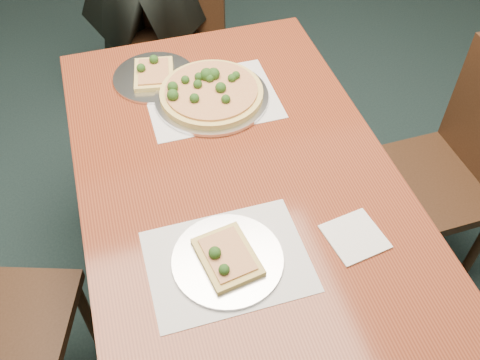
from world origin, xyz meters
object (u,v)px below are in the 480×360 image
object	(u,v)px
chair_far	(175,33)
slice_plate_far	(154,75)
dining_table	(240,200)
slice_plate_near	(227,259)
chair_right	(450,167)
pizza_pan	(211,93)

from	to	relation	value
chair_far	slice_plate_far	size ratio (longest dim) A/B	3.25
dining_table	slice_plate_near	bearing A→B (deg)	-113.25
chair_right	dining_table	bearing A→B (deg)	-87.55
chair_far	slice_plate_far	xyz separation A→B (m)	(-0.18, -0.61, 0.25)
chair_right	slice_plate_far	distance (m)	1.08
dining_table	slice_plate_far	bearing A→B (deg)	105.59
chair_far	slice_plate_far	distance (m)	0.68
dining_table	chair_right	bearing A→B (deg)	3.41
chair_far	slice_plate_near	xyz separation A→B (m)	(-0.14, -1.39, 0.25)
slice_plate_far	slice_plate_near	bearing A→B (deg)	-87.10
slice_plate_far	chair_far	bearing A→B (deg)	73.47
pizza_pan	slice_plate_far	xyz separation A→B (m)	(-0.16, 0.16, -0.01)
chair_far	chair_right	size ratio (longest dim) A/B	1.00
chair_far	chair_right	distance (m)	1.32
chair_right	pizza_pan	size ratio (longest dim) A/B	2.44
chair_far	pizza_pan	size ratio (longest dim) A/B	2.44
dining_table	chair_far	size ratio (longest dim) A/B	1.65
chair_right	slice_plate_near	world-z (taller)	chair_right
dining_table	slice_plate_far	world-z (taller)	slice_plate_far
slice_plate_near	dining_table	bearing A→B (deg)	66.75
slice_plate_far	dining_table	bearing A→B (deg)	-74.41
chair_right	slice_plate_far	xyz separation A→B (m)	(-0.93, 0.48, 0.25)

